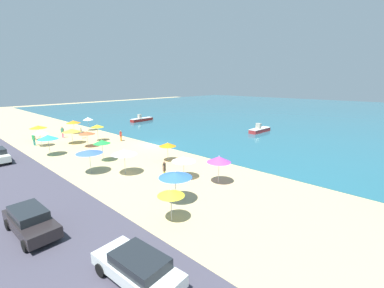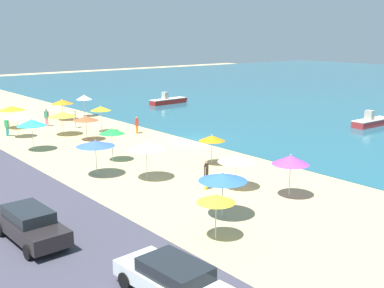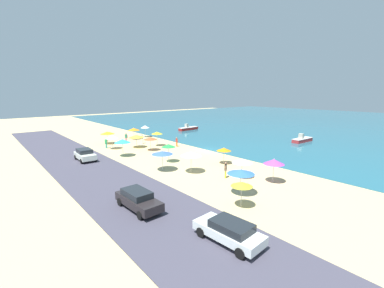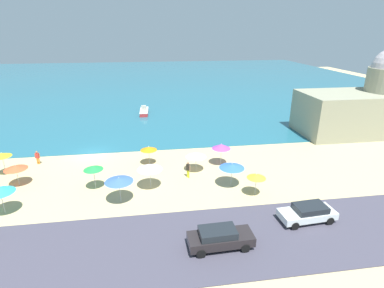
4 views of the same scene
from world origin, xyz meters
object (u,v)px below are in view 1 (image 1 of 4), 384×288
(beach_umbrella_6, at_px, (38,127))
(beach_umbrella_10, at_px, (73,122))
(beach_umbrella_7, at_px, (102,142))
(parked_car_0, at_px, (138,267))
(bather_1, at_px, (62,132))
(skiff_offshore, at_px, (142,119))
(beach_umbrella_8, at_px, (124,152))
(bather_0, at_px, (81,132))
(bather_3, at_px, (34,139))
(beach_umbrella_5, at_px, (97,126))
(beach_umbrella_9, at_px, (87,133))
(beach_umbrella_15, at_px, (89,151))
(beach_umbrella_2, at_px, (175,175))
(beach_umbrella_14, at_px, (184,159))
(parked_car_2, at_px, (30,221))
(beach_umbrella_12, at_px, (71,130))
(beach_umbrella_0, at_px, (219,159))
(bather_4, at_px, (121,135))
(beach_umbrella_13, at_px, (171,193))
(beach_umbrella_4, at_px, (88,119))
(beach_umbrella_3, at_px, (168,145))
(skiff_nearshore, at_px, (260,130))
(bather_2, at_px, (164,169))
(beach_umbrella_11, at_px, (40,132))
(beach_umbrella_1, at_px, (48,137))

(beach_umbrella_6, bearing_deg, beach_umbrella_10, 101.69)
(beach_umbrella_7, bearing_deg, parked_car_0, -24.06)
(bather_1, xyz_separation_m, skiff_offshore, (-4.73, 18.53, -0.54))
(beach_umbrella_8, distance_m, parked_car_0, 14.27)
(bather_0, xyz_separation_m, bather_1, (-2.69, -1.75, -0.02))
(bather_3, relative_size, parked_car_0, 0.38)
(beach_umbrella_5, xyz_separation_m, beach_umbrella_9, (2.28, -2.68, -0.32))
(beach_umbrella_15, xyz_separation_m, bather_0, (-15.85, 6.23, -1.15))
(beach_umbrella_2, xyz_separation_m, beach_umbrella_14, (-2.87, 3.74, -0.26))
(parked_car_2, height_order, skiff_offshore, skiff_offshore)
(beach_umbrella_12, relative_size, bather_3, 1.42)
(beach_umbrella_0, bearing_deg, bather_4, 171.33)
(bather_1, relative_size, bather_3, 1.02)
(bather_3, bearing_deg, beach_umbrella_8, 6.98)
(beach_umbrella_13, xyz_separation_m, bather_1, (-30.72, 5.13, -0.94))
(beach_umbrella_13, bearing_deg, beach_umbrella_8, 163.84)
(parked_car_0, distance_m, parked_car_2, 7.87)
(beach_umbrella_4, xyz_separation_m, beach_umbrella_6, (1.80, -8.58, -0.16))
(beach_umbrella_7, bearing_deg, bather_4, 137.01)
(beach_umbrella_8, bearing_deg, beach_umbrella_7, 173.85)
(beach_umbrella_3, relative_size, beach_umbrella_12, 0.89)
(beach_umbrella_10, distance_m, parked_car_2, 31.47)
(beach_umbrella_3, distance_m, skiff_nearshore, 21.89)
(beach_umbrella_7, bearing_deg, bather_1, 173.52)
(beach_umbrella_6, distance_m, beach_umbrella_9, 9.91)
(beach_umbrella_3, distance_m, parked_car_2, 15.50)
(beach_umbrella_10, bearing_deg, bather_4, 11.82)
(beach_umbrella_2, relative_size, bather_4, 1.54)
(bather_0, xyz_separation_m, bather_2, (22.38, -2.54, -0.03))
(beach_umbrella_2, distance_m, beach_umbrella_6, 29.96)
(beach_umbrella_11, xyz_separation_m, skiff_offshore, (-8.26, 22.67, -1.55))
(beach_umbrella_5, xyz_separation_m, beach_umbrella_15, (12.37, -7.18, -0.09))
(beach_umbrella_11, bearing_deg, beach_umbrella_1, -8.55)
(beach_umbrella_6, distance_m, bather_2, 26.17)
(bather_4, bearing_deg, beach_umbrella_7, -42.99)
(bather_3, bearing_deg, parked_car_2, -16.49)
(beach_umbrella_6, bearing_deg, beach_umbrella_14, 7.67)
(bather_2, bearing_deg, beach_umbrella_1, -165.22)
(beach_umbrella_3, bearing_deg, beach_umbrella_13, -40.80)
(skiff_nearshore, bearing_deg, beach_umbrella_8, -88.56)
(bather_0, distance_m, bather_1, 3.21)
(beach_umbrella_9, distance_m, beach_umbrella_10, 10.95)
(beach_umbrella_7, distance_m, bather_1, 16.13)
(beach_umbrella_7, bearing_deg, beach_umbrella_15, -46.21)
(beach_umbrella_7, xyz_separation_m, beach_umbrella_12, (-10.94, 1.22, -0.32))
(beach_umbrella_7, height_order, beach_umbrella_13, beach_umbrella_7)
(beach_umbrella_1, xyz_separation_m, beach_umbrella_15, (9.37, 0.51, -0.09))
(beach_umbrella_6, xyz_separation_m, beach_umbrella_11, (4.51, -1.12, 0.01))
(beach_umbrella_9, bearing_deg, parked_car_2, -33.82)
(bather_4, bearing_deg, beach_umbrella_15, -43.86)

